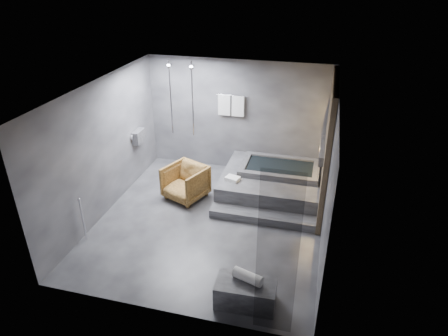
# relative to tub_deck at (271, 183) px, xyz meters

# --- Properties ---
(room) EXTENTS (5.00, 5.04, 2.82)m
(room) POSITION_rel_tub_deck_xyz_m (-0.65, -1.21, 1.48)
(room) COLOR #2C2C2F
(room) RESTS_ON ground
(tub_deck) EXTENTS (2.20, 2.00, 0.50)m
(tub_deck) POSITION_rel_tub_deck_xyz_m (0.00, 0.00, 0.00)
(tub_deck) COLOR #313134
(tub_deck) RESTS_ON ground
(tub_step) EXTENTS (2.20, 0.36, 0.18)m
(tub_step) POSITION_rel_tub_deck_xyz_m (0.00, -1.18, -0.16)
(tub_step) COLOR #313134
(tub_step) RESTS_ON ground
(concrete_bench) EXTENTS (0.95, 0.55, 0.42)m
(concrete_bench) POSITION_rel_tub_deck_xyz_m (0.12, -3.47, -0.04)
(concrete_bench) COLOR #2F2F32
(concrete_bench) RESTS_ON ground
(driftwood_chair) EXTENTS (1.09, 1.10, 0.77)m
(driftwood_chair) POSITION_rel_tub_deck_xyz_m (-1.84, -0.69, 0.14)
(driftwood_chair) COLOR #4F3213
(driftwood_chair) RESTS_ON ground
(rolled_towel) EXTENTS (0.50, 0.31, 0.17)m
(rolled_towel) POSITION_rel_tub_deck_xyz_m (0.13, -3.43, 0.26)
(rolled_towel) COLOR white
(rolled_towel) RESTS_ON concrete_bench
(deck_towel) EXTENTS (0.35, 0.29, 0.08)m
(deck_towel) POSITION_rel_tub_deck_xyz_m (-0.80, -0.52, 0.29)
(deck_towel) COLOR white
(deck_towel) RESTS_ON tub_deck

